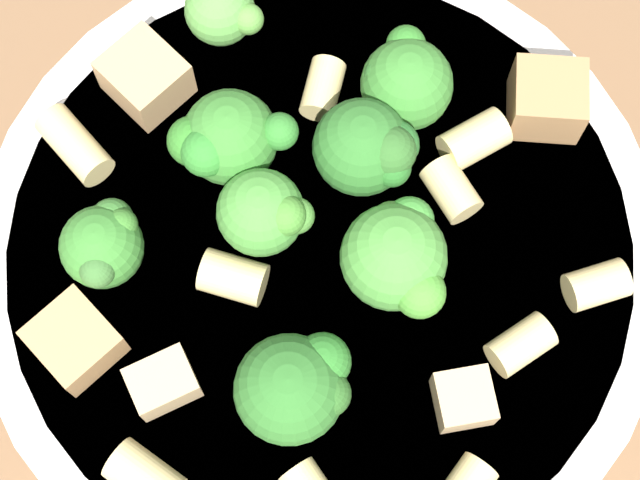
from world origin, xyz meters
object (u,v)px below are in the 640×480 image
rigatoni_6 (145,477)px  chicken_chunk_0 (163,383)px  broccoli_floret_0 (406,82)px  broccoli_floret_5 (229,4)px  rigatoni_1 (75,145)px  rigatoni_5 (596,285)px  broccoli_floret_3 (104,244)px  pasta_bowl (320,262)px  broccoli_floret_2 (265,214)px  broccoli_floret_4 (296,387)px  rigatoni_3 (236,284)px  chicken_chunk_3 (547,100)px  rigatoni_8 (474,140)px  chicken_chunk_4 (145,77)px  chicken_chunk_1 (76,344)px  broccoli_floret_7 (226,140)px  broccoli_floret_6 (369,149)px  chicken_chunk_2 (464,399)px  rigatoni_2 (521,345)px  rigatoni_7 (323,89)px  broccoli_floret_1 (397,256)px  rigatoni_0 (453,193)px

rigatoni_6 → chicken_chunk_0: size_ratio=1.10×
broccoli_floret_0 → broccoli_floret_5: (0.06, 0.05, -0.00)m
rigatoni_1 → rigatoni_5: size_ratio=1.43×
broccoli_floret_3 → broccoli_floret_5: same height
pasta_bowl → broccoli_floret_3: (0.03, 0.07, 0.03)m
chicken_chunk_0 → broccoli_floret_2: bearing=-55.3°
broccoli_floret_4 → broccoli_floret_5: (0.14, -0.03, -0.00)m
broccoli_floret_0 → rigatoni_3: bearing=117.1°
broccoli_floret_0 → chicken_chunk_3: broccoli_floret_0 is taller
rigatoni_8 → chicken_chunk_4: size_ratio=0.87×
chicken_chunk_1 → broccoli_floret_7: bearing=-59.4°
chicken_chunk_3 → rigatoni_1: bearing=72.3°
pasta_bowl → broccoli_floret_5: broccoli_floret_5 is taller
broccoli_floret_6 → rigatoni_6: 0.13m
broccoli_floret_7 → chicken_chunk_3: (-0.03, -0.12, -0.01)m
broccoli_floret_4 → chicken_chunk_4: bearing=2.7°
chicken_chunk_2 → chicken_chunk_1: bearing=58.9°
chicken_chunk_0 → broccoli_floret_0: bearing=-61.3°
broccoli_floret_3 → broccoli_floret_4: 0.08m
broccoli_floret_5 → rigatoni_6: size_ratio=1.31×
pasta_bowl → chicken_chunk_4: size_ratio=9.28×
chicken_chunk_3 → broccoli_floret_5: bearing=50.1°
broccoli_floret_7 → chicken_chunk_1: 0.09m
chicken_chunk_3 → broccoli_floret_2: bearing=92.7°
broccoli_floret_4 → rigatoni_2: 0.08m
rigatoni_5 → rigatoni_8: 0.07m
rigatoni_7 → chicken_chunk_4: chicken_chunk_4 is taller
broccoli_floret_7 → chicken_chunk_2: size_ratio=2.18×
broccoli_floret_1 → chicken_chunk_3: (0.04, -0.08, -0.01)m
broccoli_floret_0 → broccoli_floret_1: 0.07m
pasta_bowl → broccoli_floret_1: broccoli_floret_1 is taller
broccoli_floret_4 → rigatoni_3: 0.05m
rigatoni_3 → rigatoni_7: size_ratio=1.04×
rigatoni_0 → rigatoni_6: 0.15m
rigatoni_6 → chicken_chunk_3: 0.20m
broccoli_floret_1 → rigatoni_3: broccoli_floret_1 is taller
broccoli_floret_4 → broccoli_floret_5: 0.15m
rigatoni_0 → chicken_chunk_2: size_ratio=1.14×
broccoli_floret_4 → chicken_chunk_2: bearing=-114.9°
broccoli_floret_2 → pasta_bowl: bearing=-126.7°
broccoli_floret_1 → broccoli_floret_5: size_ratio=1.36×
broccoli_floret_2 → chicken_chunk_4: bearing=14.8°
rigatoni_5 → chicken_chunk_0: size_ratio=0.96×
broccoli_floret_1 → rigatoni_0: size_ratio=1.99×
chicken_chunk_0 → chicken_chunk_4: bearing=-17.3°
rigatoni_2 → rigatoni_7: 0.12m
broccoli_floret_0 → chicken_chunk_0: (-0.07, 0.12, -0.01)m
broccoli_floret_6 → broccoli_floret_0: bearing=-49.2°
chicken_chunk_0 → chicken_chunk_1: bearing=43.4°
rigatoni_0 → rigatoni_3: 0.08m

